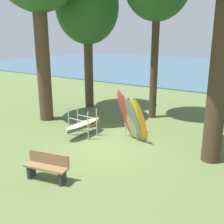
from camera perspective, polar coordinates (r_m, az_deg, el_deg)
ground_plane at (r=10.86m, az=-0.90°, el=-7.45°), size 80.00×80.00×0.00m
tree_far_right_back at (r=16.63m, az=-5.25°, el=20.98°), size 3.64×3.64×8.00m
leaning_board_pile at (r=11.11m, az=4.46°, el=-1.36°), size 1.44×1.07×2.23m
board_storage_rack at (r=12.00m, az=-6.15°, el=-2.72°), size 1.15×2.13×1.25m
park_bench at (r=8.61m, az=-13.57°, el=-11.07°), size 1.46×0.70×0.85m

